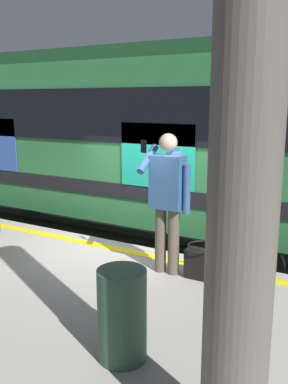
{
  "coord_description": "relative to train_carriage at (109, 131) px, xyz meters",
  "views": [
    {
      "loc": [
        -3.32,
        5.16,
        3.1
      ],
      "look_at": [
        -0.55,
        0.3,
        1.89
      ],
      "focal_mm": 39.58,
      "sensor_mm": 36.0,
      "label": 1
    }
  ],
  "objects": [
    {
      "name": "passenger",
      "position": [
        -2.84,
        2.9,
        -0.45
      ],
      "size": [
        0.57,
        0.55,
        1.74
      ],
      "color": "brown",
      "rests_on": "platform"
    },
    {
      "name": "ground_plane",
      "position": [
        -1.75,
        2.23,
        -2.46
      ],
      "size": [
        26.75,
        26.75,
        0.0
      ],
      "primitive_type": "plane",
      "color": "#4C4742"
    },
    {
      "name": "train_carriage",
      "position": [
        0.0,
        0.0,
        0.0
      ],
      "size": [
        10.87,
        2.86,
        3.85
      ],
      "color": "#2D723F",
      "rests_on": "ground"
    },
    {
      "name": "track_rail_near",
      "position": [
        -1.75,
        0.71,
        -2.38
      ],
      "size": [
        23.18,
        0.08,
        0.16
      ],
      "primitive_type": "cube",
      "color": "slate",
      "rests_on": "ground"
    },
    {
      "name": "handbag",
      "position": [
        -3.29,
        2.87,
        -1.28
      ],
      "size": [
        0.39,
        0.35,
        0.43
      ],
      "color": "black",
      "rests_on": "platform"
    },
    {
      "name": "trash_bin",
      "position": [
        -3.34,
        4.72,
        -1.09
      ],
      "size": [
        0.41,
        0.41,
        0.78
      ],
      "primitive_type": "cylinder",
      "color": "#2D4C38",
      "rests_on": "platform"
    },
    {
      "name": "safety_line",
      "position": [
        -1.75,
        2.53,
        -1.47
      ],
      "size": [
        17.47,
        0.16,
        0.01
      ],
      "primitive_type": "cube",
      "color": "yellow",
      "rests_on": "platform"
    },
    {
      "name": "track_rail_far",
      "position": [
        -1.75,
        -0.72,
        -2.38
      ],
      "size": [
        23.18,
        0.08,
        0.16
      ],
      "primitive_type": "cube",
      "color": "slate",
      "rests_on": "ground"
    },
    {
      "name": "station_column",
      "position": [
        -4.45,
        5.26,
        0.58
      ],
      "size": [
        0.38,
        0.38,
        4.11
      ],
      "primitive_type": "cylinder",
      "color": "#59544C",
      "rests_on": "platform"
    },
    {
      "name": "platform",
      "position": [
        -1.75,
        4.58,
        -1.97
      ],
      "size": [
        17.83,
        4.7,
        0.99
      ],
      "primitive_type": "cube",
      "color": "#9E998E",
      "rests_on": "ground"
    }
  ]
}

